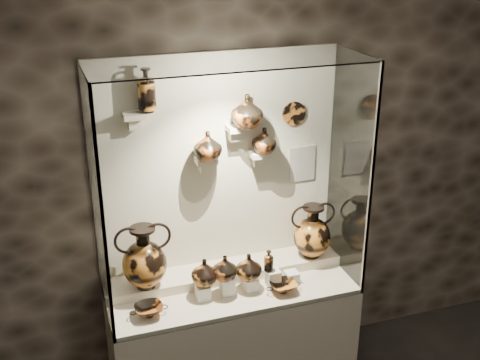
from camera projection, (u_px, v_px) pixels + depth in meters
name	position (u px, v px, depth m)	size (l,w,h in m)	color
wall_back	(217.00, 168.00, 4.11)	(5.00, 0.02, 3.20)	#2B221B
plinth	(232.00, 340.00, 4.29)	(1.70, 0.60, 0.80)	beige
front_tier	(232.00, 290.00, 4.13)	(1.68, 0.58, 0.03)	beige
rear_tier	(224.00, 273.00, 4.27)	(1.70, 0.25, 0.10)	beige
back_panel	(217.00, 169.00, 4.10)	(1.70, 0.03, 1.60)	beige
glass_front	(247.00, 205.00, 3.57)	(1.70, 0.01, 1.60)	white
glass_left	(96.00, 204.00, 3.58)	(0.01, 0.60, 1.60)	white
glass_right	(350.00, 170.00, 4.08)	(0.01, 0.60, 1.60)	white
glass_top	(231.00, 61.00, 3.52)	(1.70, 0.60, 0.01)	white
frame_post_left	(103.00, 225.00, 3.33)	(0.02, 0.02, 1.60)	gray
frame_post_right	(371.00, 186.00, 3.82)	(0.02, 0.02, 1.60)	gray
pedestal_a	(203.00, 292.00, 4.00)	(0.09, 0.09, 0.10)	silver
pedestal_b	(227.00, 286.00, 4.04)	(0.09, 0.09, 0.13)	silver
pedestal_c	(251.00, 284.00, 4.10)	(0.09, 0.09, 0.09)	silver
pedestal_d	(273.00, 278.00, 4.14)	(0.09, 0.09, 0.12)	silver
pedestal_e	(291.00, 277.00, 4.19)	(0.09, 0.09, 0.08)	silver
bracket_ul	(134.00, 116.00, 3.70)	(0.14, 0.12, 0.04)	beige
bracket_ca	(206.00, 160.00, 3.97)	(0.14, 0.12, 0.04)	beige
bracket_cb	(234.00, 128.00, 3.95)	(0.10, 0.12, 0.04)	beige
bracket_cc	(260.00, 154.00, 4.08)	(0.14, 0.12, 0.04)	beige
amphora_left	(144.00, 257.00, 3.94)	(0.36, 0.36, 0.45)	orange
amphora_right	(312.00, 231.00, 4.32)	(0.32, 0.32, 0.40)	orange
jug_a	(204.00, 272.00, 3.96)	(0.18, 0.18, 0.19)	orange
jug_b	(225.00, 268.00, 3.96)	(0.17, 0.17, 0.17)	#A04B1C
jug_c	(249.00, 267.00, 4.04)	(0.18, 0.18, 0.19)	orange
lekythos_small	(269.00, 260.00, 4.08)	(0.08, 0.08, 0.18)	#A04B1C
kylix_left	(149.00, 310.00, 3.82)	(0.23, 0.20, 0.09)	#A04B1C
kylix_right	(283.00, 286.00, 4.07)	(0.23, 0.20, 0.09)	orange
lekythos_tall	(146.00, 88.00, 3.65)	(0.12, 0.12, 0.30)	orange
ovoid_vase_a	(208.00, 146.00, 3.89)	(0.19, 0.19, 0.19)	#A04B1C
ovoid_vase_b	(247.00, 111.00, 3.87)	(0.21, 0.21, 0.22)	#A04B1C
ovoid_vase_c	(264.00, 140.00, 4.02)	(0.17, 0.17, 0.18)	#A04B1C
wall_plate	(294.00, 114.00, 4.11)	(0.17, 0.17, 0.02)	#C16D26
info_placard	(302.00, 164.00, 4.28)	(0.19, 0.01, 0.26)	beige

